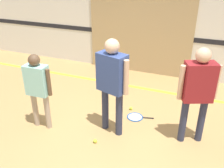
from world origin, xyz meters
name	(u,v)px	position (x,y,z in m)	size (l,w,h in m)	color
ground_plane	(111,136)	(0.00, 0.00, 0.00)	(16.00, 16.00, 0.00)	tan
wall_back	(156,13)	(0.00, 3.03, 1.60)	(16.00, 0.07, 3.20)	silver
wall_panel	(139,34)	(-0.39, 2.97, 1.04)	(2.73, 0.05, 2.09)	tan
floor_stripe	(142,88)	(0.00, 1.99, 0.00)	(14.40, 0.10, 0.01)	yellow
person_instructor	(112,78)	(-0.04, 0.18, 1.05)	(0.62, 0.39, 1.70)	#2D334C
person_student_left	(37,84)	(-1.28, -0.17, 0.87)	(0.53, 0.23, 1.40)	tan
person_student_right	(198,87)	(1.28, 0.42, 1.01)	(0.58, 0.41, 1.64)	#2D334C
racket_spare_on_floor	(136,117)	(0.24, 0.73, 0.01)	(0.54, 0.38, 0.03)	blue
tennis_ball_near_instructor	(95,141)	(-0.18, -0.25, 0.03)	(0.07, 0.07, 0.07)	#CCE038
tennis_ball_by_spare_racket	(131,108)	(0.06, 0.97, 0.03)	(0.07, 0.07, 0.07)	#CCE038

